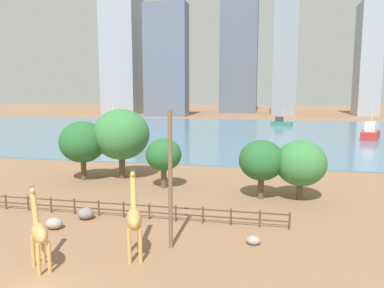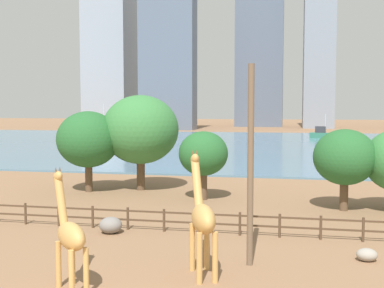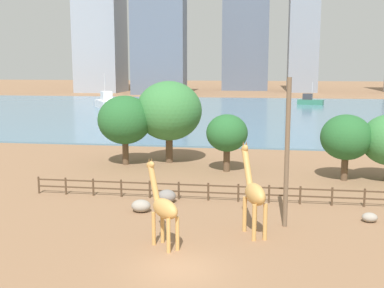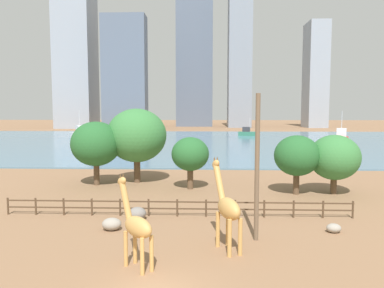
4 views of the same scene
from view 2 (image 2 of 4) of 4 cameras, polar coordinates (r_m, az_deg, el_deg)
name	(u,v)px [view 2 (image 2 of 4)]	position (r m, az deg, el deg)	size (l,w,h in m)	color
ground_plane	(252,144)	(94.66, 7.12, 0.02)	(400.00, 400.00, 0.00)	#8C6647
harbor_water	(251,144)	(91.66, 6.98, -0.05)	(180.00, 86.00, 0.20)	slate
giraffe_tall	(70,235)	(19.40, -14.27, -10.39)	(2.40, 2.36, 4.69)	tan
giraffe_companion	(202,218)	(20.40, 1.23, -8.71)	(1.89, 3.50, 5.18)	tan
utility_pole	(251,166)	(21.46, 6.95, -2.58)	(0.28, 0.28, 8.98)	brown
boulder_near_fence	(71,236)	(26.11, -14.18, -10.55)	(1.29, 1.10, 0.82)	gray
boulder_by_pole	(367,255)	(24.10, 20.01, -12.23)	(0.95, 0.79, 0.59)	gray
boulder_small	(111,225)	(27.79, -9.62, -9.46)	(1.29, 1.23, 0.92)	gray
enclosure_fence	(164,218)	(27.75, -3.32, -8.79)	(26.12, 0.14, 1.30)	#4C3826
tree_left_large	(88,140)	(41.10, -12.20, 0.51)	(5.24, 5.24, 6.77)	brown
tree_center_broad	(345,157)	(34.41, 17.65, -1.53)	(4.25, 4.25, 5.60)	brown
tree_right_tall	(203,154)	(36.72, 1.35, -1.19)	(3.78, 3.78, 5.26)	brown
tree_left_small	(140,130)	(41.21, -6.13, 1.69)	(6.52, 6.52, 8.13)	brown
boat_ferry	(104,134)	(102.93, -10.35, 1.16)	(7.08, 8.90, 7.69)	silver
boat_tug	(323,134)	(112.37, 15.27, 1.14)	(6.39, 3.73, 5.42)	#337259
skyline_block_central	(319,33)	(174.65, 14.86, 12.56)	(10.30, 12.81, 64.96)	gray
skyline_block_right	(168,58)	(155.76, -2.87, 10.13)	(17.46, 8.58, 45.59)	slate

